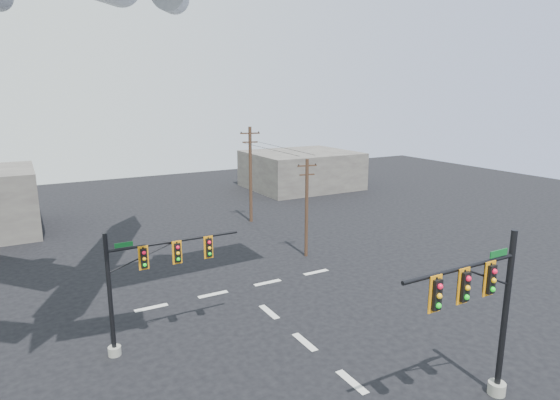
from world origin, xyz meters
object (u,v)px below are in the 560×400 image
signal_mast_far (146,281)px  utility_pole_a (307,206)px  utility_pole_b (250,173)px  signal_mast_near (484,314)px

signal_mast_far → utility_pole_a: utility_pole_a is taller
signal_mast_far → utility_pole_a: bearing=28.6°
utility_pole_a → utility_pole_b: utility_pole_b is taller
signal_mast_far → utility_pole_a: (14.48, 7.89, 0.49)m
signal_mast_near → utility_pole_a: (3.81, 19.19, -0.03)m
signal_mast_far → utility_pole_b: (15.21, 19.55, 1.43)m
utility_pole_a → utility_pole_b: (0.73, 11.67, 0.93)m
signal_mast_near → utility_pole_b: size_ratio=0.77×
utility_pole_b → signal_mast_far: bearing=-111.2°
signal_mast_near → signal_mast_far: 15.55m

